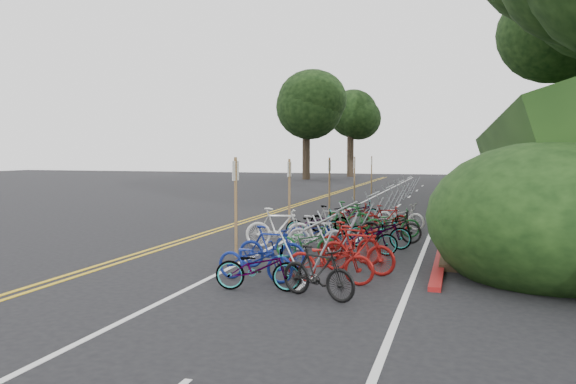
{
  "coord_description": "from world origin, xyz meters",
  "views": [
    {
      "loc": [
        6.17,
        -13.07,
        2.7
      ],
      "look_at": [
        0.22,
        6.09,
        1.3
      ],
      "focal_mm": 35.0,
      "sensor_mm": 36.0,
      "label": 1
    }
  ],
  "objects": [
    {
      "name": "bike_racks_rest",
      "position": [
        3.0,
        13.0,
        0.85
      ],
      "size": [
        1.14,
        23.0,
        1.17
      ],
      "color": "gray",
      "rests_on": "ground"
    },
    {
      "name": "bike_rack_front",
      "position": [
        3.19,
        -0.97,
        0.86
      ],
      "size": [
        1.15,
        2.92,
        1.18
      ],
      "color": "gray",
      "rests_on": "ground"
    },
    {
      "name": "tree_cluster",
      "position": [
        9.76,
        22.04,
        10.73
      ],
      "size": [
        31.75,
        53.46,
        17.13
      ],
      "color": "#2D2319",
      "rests_on": "ground"
    },
    {
      "name": "signposts_rest",
      "position": [
        0.6,
        14.0,
        1.43
      ],
      "size": [
        0.08,
        18.4,
        2.5
      ],
      "color": "brown",
      "rests_on": "ground"
    },
    {
      "name": "road_markings",
      "position": [
        0.63,
        10.1,
        0.0
      ],
      "size": [
        7.47,
        80.0,
        0.01
      ],
      "color": "gold",
      "rests_on": "ground"
    },
    {
      "name": "bike_valet",
      "position": [
        3.05,
        2.31,
        0.47
      ],
      "size": [
        3.43,
        13.11,
        1.07
      ],
      "color": "slate",
      "rests_on": "ground"
    },
    {
      "name": "signpost_near",
      "position": [
        0.62,
        0.24,
        1.48
      ],
      "size": [
        0.08,
        0.4,
        2.59
      ],
      "color": "brown",
      "rests_on": "ground"
    },
    {
      "name": "ground",
      "position": [
        0.0,
        0.0,
        0.0
      ],
      "size": [
        120.0,
        120.0,
        0.0
      ],
      "primitive_type": "plane",
      "color": "black",
      "rests_on": "ground"
    },
    {
      "name": "red_curb",
      "position": [
        5.7,
        12.0,
        0.05
      ],
      "size": [
        0.25,
        28.0,
        0.1
      ],
      "primitive_type": "cube",
      "color": "maroon",
      "rests_on": "ground"
    },
    {
      "name": "bike_front",
      "position": [
        1.23,
        1.93,
        0.57
      ],
      "size": [
        0.92,
        1.98,
        1.15
      ],
      "primitive_type": "imported",
      "rotation": [
        0.0,
        0.0,
        1.78
      ],
      "color": "beige",
      "rests_on": "ground"
    }
  ]
}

